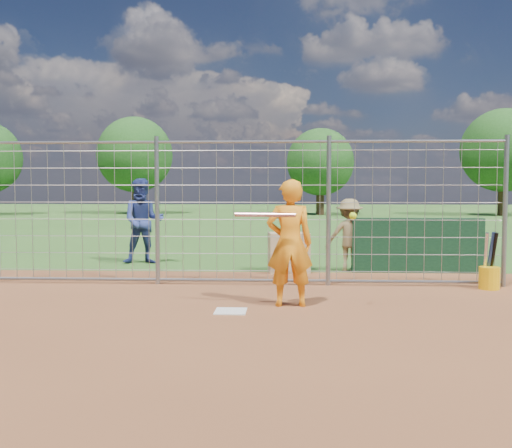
# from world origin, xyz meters

# --- Properties ---
(ground) EXTENTS (100.00, 100.00, 0.00)m
(ground) POSITION_xyz_m (0.00, 0.00, 0.00)
(ground) COLOR #2D591E
(ground) RESTS_ON ground
(infield_dirt) EXTENTS (18.00, 18.00, 0.00)m
(infield_dirt) POSITION_xyz_m (0.00, -3.00, 0.01)
(infield_dirt) COLOR brown
(infield_dirt) RESTS_ON ground
(home_plate) EXTENTS (0.43, 0.43, 0.02)m
(home_plate) POSITION_xyz_m (0.00, -0.20, 0.01)
(home_plate) COLOR silver
(home_plate) RESTS_ON ground
(dugout_wall) EXTENTS (2.60, 0.20, 1.10)m
(dugout_wall) POSITION_xyz_m (3.40, 3.60, 0.55)
(dugout_wall) COLOR #11381E
(dugout_wall) RESTS_ON ground
(batter) EXTENTS (0.70, 0.50, 1.83)m
(batter) POSITION_xyz_m (0.81, 0.23, 0.91)
(batter) COLOR orange
(batter) RESTS_ON ground
(bystander_a) EXTENTS (1.05, 0.89, 1.91)m
(bystander_a) POSITION_xyz_m (-2.42, 4.70, 0.96)
(bystander_a) COLOR navy
(bystander_a) RESTS_ON ground
(bystander_c) EXTENTS (0.96, 0.56, 1.48)m
(bystander_c) POSITION_xyz_m (2.06, 3.71, 0.74)
(bystander_c) COLOR olive
(bystander_c) RESTS_ON ground
(equipment_bin) EXTENTS (0.86, 0.64, 0.80)m
(equipment_bin) POSITION_xyz_m (0.83, 3.53, 0.40)
(equipment_bin) COLOR tan
(equipment_bin) RESTS_ON ground
(equipment_in_play) EXTENTS (1.70, 0.19, 0.10)m
(equipment_in_play) POSITION_xyz_m (0.76, 0.02, 1.33)
(equipment_in_play) COLOR silver
(equipment_in_play) RESTS_ON ground
(bucket_with_bats) EXTENTS (0.34, 0.37, 0.97)m
(bucket_with_bats) POSITION_xyz_m (4.18, 1.76, 0.25)
(bucket_with_bats) COLOR #F3B30C
(bucket_with_bats) RESTS_ON ground
(backstop_fence) EXTENTS (9.08, 0.08, 2.60)m
(backstop_fence) POSITION_xyz_m (0.00, 2.00, 1.26)
(backstop_fence) COLOR gray
(backstop_fence) RESTS_ON ground
(tree_line) EXTENTS (44.66, 6.72, 6.48)m
(tree_line) POSITION_xyz_m (3.13, 28.13, 3.71)
(tree_line) COLOR #3F2B19
(tree_line) RESTS_ON ground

